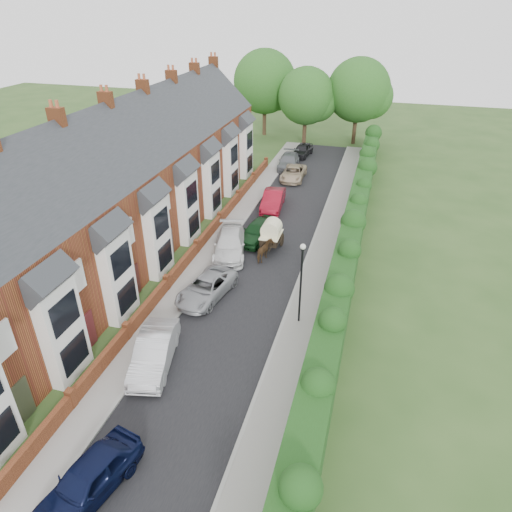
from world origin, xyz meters
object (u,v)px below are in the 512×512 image
at_px(lamppost, 301,274).
at_px(car_silver_b, 207,288).
at_px(car_silver_a, 154,352).
at_px(car_green, 258,231).
at_px(car_red, 273,200).
at_px(car_grey, 289,161).
at_px(car_navy, 88,479).
at_px(car_white, 230,244).
at_px(horse_cart, 271,232).
at_px(horse, 265,251).
at_px(car_beige, 293,173).
at_px(car_black, 302,150).

distance_m(lamppost, car_silver_b, 6.66).
bearing_deg(car_silver_a, car_green, 71.71).
height_order(car_red, car_grey, car_red).
height_order(lamppost, car_navy, lamppost).
bearing_deg(car_silver_b, lamppost, 1.20).
distance_m(car_white, car_grey, 19.87).
bearing_deg(car_silver_a, horse_cart, 65.95).
distance_m(car_grey, horse, 20.27).
distance_m(car_silver_a, horse, 12.05).
bearing_deg(car_beige, car_silver_a, -93.53).
relative_size(car_navy, car_silver_b, 0.95).
relative_size(car_green, horse_cart, 1.43).
bearing_deg(car_beige, car_navy, -91.69).
height_order(car_green, car_black, car_green).
bearing_deg(car_black, car_silver_a, -84.35).
bearing_deg(car_silver_a, car_grey, 77.07).
distance_m(car_beige, car_grey, 3.55).
xyz_separation_m(lamppost, car_white, (-6.40, 6.60, -2.51)).
bearing_deg(car_navy, car_black, 103.60).
distance_m(car_silver_a, car_white, 11.98).
bearing_deg(car_white, lamppost, -60.24).
bearing_deg(car_white, car_green, 47.71).
bearing_deg(car_silver_b, car_silver_a, -82.62).
xyz_separation_m(lamppost, horse_cart, (-3.70, 8.22, -1.96)).
height_order(car_red, car_black, car_red).
xyz_separation_m(car_navy, car_black, (-0.09, 43.45, -0.05)).
distance_m(car_green, car_beige, 13.89).
xyz_separation_m(lamppost, car_navy, (-5.58, -12.38, -2.52)).
distance_m(car_navy, car_black, 43.45).
distance_m(car_red, horse, 9.18).
height_order(car_navy, car_white, car_white).
bearing_deg(car_green, car_navy, -79.82).
relative_size(car_grey, horse, 2.96).
relative_size(lamppost, car_green, 1.12).
relative_size(car_green, car_grey, 0.91).
distance_m(car_navy, car_red, 27.78).
bearing_deg(car_green, car_black, 103.48).
bearing_deg(car_silver_b, car_red, 97.85).
bearing_deg(horse_cart, car_silver_a, -101.23).
height_order(car_beige, car_grey, car_grey).
bearing_deg(car_black, car_white, -84.91).
bearing_deg(car_red, car_green, -91.84).
bearing_deg(car_silver_b, car_grey, 101.26).
xyz_separation_m(car_white, car_black, (0.73, 24.47, -0.06)).
bearing_deg(car_green, horse, -53.97).
bearing_deg(lamppost, car_red, 109.16).
relative_size(car_white, horse, 3.18).
relative_size(lamppost, car_silver_b, 1.07).
height_order(car_silver_a, car_black, car_silver_a).
bearing_deg(horse_cart, lamppost, -65.74).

